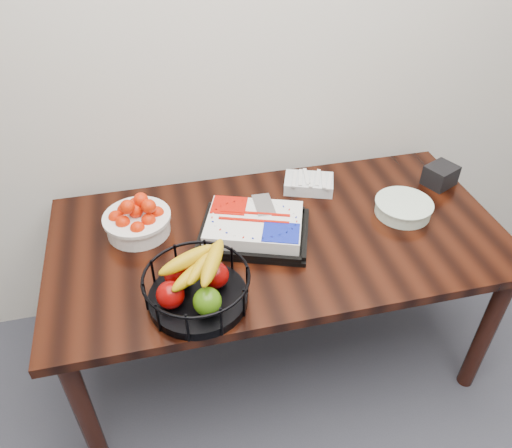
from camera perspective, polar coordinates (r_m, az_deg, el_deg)
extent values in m
plane|color=silver|center=(2.13, -0.69, 20.18)|extent=(5.00, 0.00, 5.00)
cube|color=black|center=(2.01, 2.59, -1.55)|extent=(1.80, 0.90, 0.04)
cylinder|color=black|center=(2.04, -18.96, -19.80)|extent=(0.07, 0.07, 0.71)
cylinder|color=black|center=(2.51, -18.46, -5.45)|extent=(0.07, 0.07, 0.71)
cylinder|color=black|center=(2.36, 24.82, -11.08)|extent=(0.07, 0.07, 0.71)
cylinder|color=black|center=(2.79, 16.77, -0.07)|extent=(0.07, 0.07, 0.71)
cube|color=black|center=(1.98, -0.20, -1.07)|extent=(0.51, 0.45, 0.02)
cube|color=white|center=(1.95, -0.20, -0.14)|extent=(0.44, 0.38, 0.06)
cube|color=#B60E03|center=(1.97, -3.80, 1.47)|extent=(0.17, 0.16, 0.00)
cube|color=#0E1C9B|center=(1.90, 3.53, -0.21)|extent=(0.17, 0.16, 0.00)
cube|color=silver|center=(2.01, -0.03, 2.34)|extent=(0.08, 0.15, 0.00)
cylinder|color=white|center=(2.03, -13.33, 0.01)|extent=(0.25, 0.25, 0.08)
cylinder|color=white|center=(2.01, -13.47, 0.78)|extent=(0.27, 0.27, 0.01)
cylinder|color=black|center=(1.73, -6.62, -8.41)|extent=(0.34, 0.34, 0.03)
torus|color=black|center=(1.66, -6.87, -6.02)|extent=(0.36, 0.36, 0.01)
cylinder|color=white|center=(2.17, 16.46, 1.73)|extent=(0.23, 0.23, 0.05)
cylinder|color=white|center=(2.15, 16.59, 2.34)|extent=(0.24, 0.24, 0.01)
cube|color=silver|center=(2.24, 6.04, 4.59)|extent=(0.25, 0.20, 0.05)
cube|color=black|center=(2.40, 20.32, 5.24)|extent=(0.16, 0.15, 0.09)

